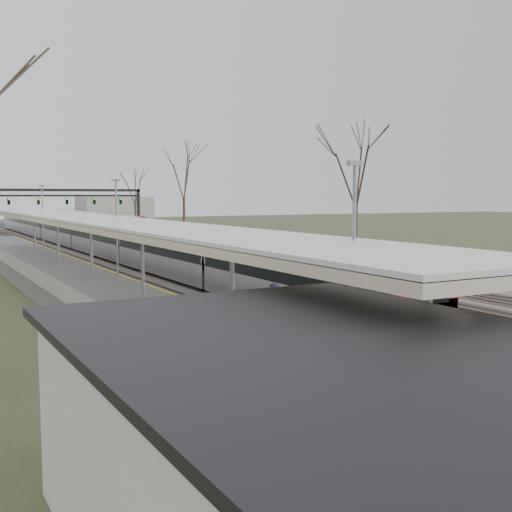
{
  "coord_description": "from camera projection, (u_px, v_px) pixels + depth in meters",
  "views": [
    {
      "loc": [
        -17.41,
        1.37,
        5.22
      ],
      "look_at": [
        -1.0,
        31.16,
        2.0
      ],
      "focal_mm": 45.0,
      "sensor_mm": 36.0,
      "label": 1
    }
  ],
  "objects": [
    {
      "name": "track_bed",
      "position": [
        137.0,
        255.0,
        55.74
      ],
      "size": [
        24.0,
        160.0,
        0.22
      ],
      "color": "#474442",
      "rests_on": "ground"
    },
    {
      "name": "platform",
      "position": [
        76.0,
        280.0,
        35.96
      ],
      "size": [
        3.5,
        69.0,
        1.0
      ],
      "primitive_type": "cube",
      "color": "#9E9B93",
      "rests_on": "ground"
    },
    {
      "name": "canopy",
      "position": [
        96.0,
        222.0,
        31.7
      ],
      "size": [
        4.1,
        50.0,
        3.11
      ],
      "color": "slate",
      "rests_on": "platform"
    },
    {
      "name": "station_building",
      "position": [
        339.0,
        470.0,
        8.48
      ],
      "size": [
        6.0,
        9.0,
        3.2
      ],
      "primitive_type": "cube",
      "color": "silver",
      "rests_on": "ground"
    },
    {
      "name": "signal_gantry",
      "position": [
        61.0,
        198.0,
        81.45
      ],
      "size": [
        21.0,
        0.59,
        6.08
      ],
      "color": "black",
      "rests_on": "ground"
    },
    {
      "name": "tree_east_far",
      "position": [
        357.0,
        169.0,
        50.32
      ],
      "size": [
        5.0,
        5.0,
        10.3
      ],
      "color": "#2D231C",
      "rests_on": "ground"
    },
    {
      "name": "train_near",
      "position": [
        85.0,
        235.0,
        60.05
      ],
      "size": [
        2.62,
        90.21,
        3.05
      ],
      "color": "#AFB2BA",
      "rests_on": "ground"
    },
    {
      "name": "train_far",
      "position": [
        88.0,
        223.0,
        86.74
      ],
      "size": [
        2.62,
        45.21,
        3.05
      ],
      "color": "#AFB2BA",
      "rests_on": "ground"
    },
    {
      "name": "passenger",
      "position": [
        275.0,
        313.0,
        18.33
      ],
      "size": [
        0.44,
        0.65,
        1.73
      ],
      "primitive_type": "imported",
      "rotation": [
        0.0,
        0.0,
        1.53
      ],
      "color": "#292950",
      "rests_on": "platform"
    }
  ]
}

